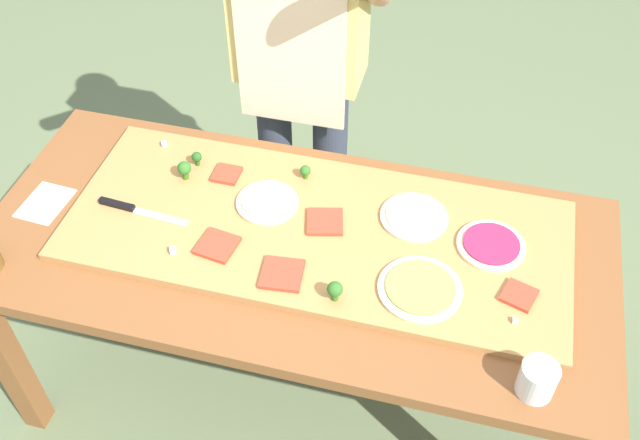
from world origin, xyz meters
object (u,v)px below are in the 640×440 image
object	(u,v)px
pizza_whole_cheese_artichoke	(267,202)
prep_table	(295,265)
pizza_slice_near_left	(519,295)
cheese_crumble_a	(173,250)
chefs_knife	(131,208)
pizza_slice_near_right	(227,174)
pizza_slice_far_right	(325,222)
broccoli_floret_back_left	(335,290)
cheese_crumble_b	(515,321)
flour_cup	(537,381)
recipe_note	(45,203)
broccoli_floret_center_left	(305,171)
pizza_whole_white_garlic	(414,217)
pizza_whole_pesto_green	(420,288)
broccoli_floret_back_right	(184,169)
cheese_crumble_c	(164,144)
cook_center	(299,49)
pizza_slice_far_left	(282,274)
pizza_slice_center	(217,245)
pizza_whole_beet_magenta	(491,245)
broccoli_floret_center_right	(197,157)

from	to	relation	value
pizza_whole_cheese_artichoke	prep_table	bearing A→B (deg)	-44.46
pizza_slice_near_left	cheese_crumble_a	world-z (taller)	cheese_crumble_a
chefs_knife	pizza_slice_near_right	bearing A→B (deg)	43.42
pizza_slice_near_right	pizza_slice_far_right	world-z (taller)	same
broccoli_floret_back_left	pizza_slice_near_right	bearing A→B (deg)	138.78
cheese_crumble_b	flour_cup	bearing A→B (deg)	-70.95
pizza_slice_near_right	flour_cup	xyz separation A→B (m)	(0.93, -0.50, 0.01)
pizza_slice_far_right	flour_cup	bearing A→B (deg)	-32.48
pizza_slice_far_right	recipe_note	bearing A→B (deg)	-172.58
prep_table	broccoli_floret_center_left	world-z (taller)	broccoli_floret_center_left
pizza_whole_white_garlic	broccoli_floret_back_left	world-z (taller)	broccoli_floret_back_left
pizza_whole_pesto_green	broccoli_floret_back_left	world-z (taller)	broccoli_floret_back_left
pizza_whole_pesto_green	broccoli_floret_center_left	world-z (taller)	broccoli_floret_center_left
broccoli_floret_back_right	flour_cup	size ratio (longest dim) A/B	0.67
cheese_crumble_c	pizza_whole_pesto_green	bearing A→B (deg)	-23.24
pizza_slice_near_right	cook_center	size ratio (longest dim) A/B	0.05
pizza_slice_near_right	broccoli_floret_center_left	world-z (taller)	broccoli_floret_center_left
broccoli_floret_back_left	recipe_note	bearing A→B (deg)	170.85
chefs_knife	cook_center	size ratio (longest dim) A/B	0.17
pizza_whole_pesto_green	prep_table	bearing A→B (deg)	165.21
cheese_crumble_b	cook_center	world-z (taller)	cook_center
broccoli_floret_center_left	recipe_note	distance (m)	0.77
prep_table	cook_center	size ratio (longest dim) A/B	1.06
pizza_whole_cheese_artichoke	pizza_whole_pesto_green	distance (m)	0.52
pizza_slice_near_left	recipe_note	size ratio (longest dim) A/B	0.52
pizza_slice_far_right	cheese_crumble_a	bearing A→B (deg)	-150.56
pizza_slice_far_left	cheese_crumble_b	distance (m)	0.60
pizza_slice_near_left	pizza_whole_white_garlic	bearing A→B (deg)	145.39
pizza_slice_near_right	pizza_whole_white_garlic	bearing A→B (deg)	-3.67
pizza_slice_center	chefs_knife	bearing A→B (deg)	165.86
pizza_slice_far_right	cheese_crumble_c	distance (m)	0.61
pizza_whole_cheese_artichoke	pizza_slice_far_right	bearing A→B (deg)	-10.48
cook_center	pizza_slice_center	bearing A→B (deg)	-94.44
cook_center	prep_table	bearing A→B (deg)	-76.27
prep_table	cheese_crumble_c	size ratio (longest dim) A/B	113.52
pizza_slice_near_right	recipe_note	bearing A→B (deg)	-155.18
broccoli_floret_center_left	broccoli_floret_back_left	world-z (taller)	broccoli_floret_back_left
chefs_knife	pizza_whole_beet_magenta	distance (m)	1.02
flour_cup	recipe_note	distance (m)	1.45
chefs_knife	broccoli_floret_back_right	size ratio (longest dim) A/B	4.57
pizza_slice_center	broccoli_floret_center_right	xyz separation A→B (m)	(-0.17, 0.30, 0.02)
prep_table	pizza_whole_beet_magenta	bearing A→B (deg)	10.82
chefs_knife	cook_center	bearing A→B (deg)	59.99
prep_table	flour_cup	xyz separation A→B (m)	(0.67, -0.31, 0.13)
broccoli_floret_back_right	recipe_note	bearing A→B (deg)	-153.61
broccoli_floret_center_left	cheese_crumble_b	size ratio (longest dim) A/B	3.40
cheese_crumble_b	cook_center	size ratio (longest dim) A/B	0.01
broccoli_floret_center_left	broccoli_floret_center_right	world-z (taller)	broccoli_floret_center_right
cheese_crumble_a	pizza_slice_far_right	bearing A→B (deg)	29.44
pizza_slice_near_left	pizza_slice_far_right	world-z (taller)	same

